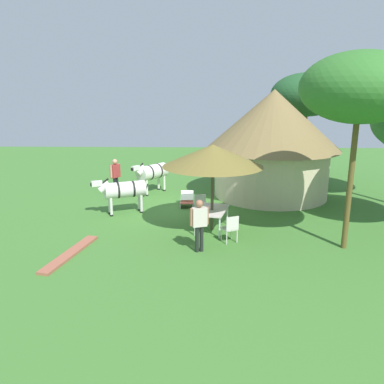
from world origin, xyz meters
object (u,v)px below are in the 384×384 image
shade_umbrella (213,156)px  patio_chair_west_end (231,227)px  acacia_tree_right_background (307,95)px  patio_dining_table (212,211)px  acacia_tree_far_lawn (360,88)px  zebra_by_umbrella (124,190)px  guest_beside_umbrella (199,221)px  standing_watcher (115,174)px  patio_chair_near_lawn (201,205)px  striped_lounge_chair (187,201)px  thatched_hut (272,140)px  zebra_nearest_camera (152,172)px

shade_umbrella → patio_chair_west_end: 2.49m
acacia_tree_right_background → patio_dining_table: bearing=-30.6°
acacia_tree_far_lawn → acacia_tree_right_background: size_ratio=1.03×
zebra_by_umbrella → guest_beside_umbrella: bearing=-163.9°
standing_watcher → acacia_tree_right_background: acacia_tree_right_background is taller
standing_watcher → shade_umbrella: bearing=76.2°
acacia_tree_right_background → patio_chair_near_lawn: bearing=-36.6°
acacia_tree_far_lawn → striped_lounge_chair: bearing=-130.5°
guest_beside_umbrella → acacia_tree_right_background: size_ratio=0.29×
thatched_hut → shade_umbrella: bearing=-30.7°
guest_beside_umbrella → zebra_nearest_camera: (-6.93, -2.30, 0.01)m
patio_chair_near_lawn → patio_chair_west_end: 2.64m
patio_dining_table → shade_umbrella: bearing=180.0°
patio_dining_table → acacia_tree_far_lawn: bearing=69.4°
patio_chair_west_end → guest_beside_umbrella: (0.75, -1.00, 0.46)m
shade_umbrella → standing_watcher: (-4.50, -4.34, -1.60)m
thatched_hut → acacia_tree_far_lawn: size_ratio=1.03×
shade_umbrella → zebra_by_umbrella: (-1.78, -3.43, -1.68)m
patio_chair_near_lawn → guest_beside_umbrella: 3.24m
patio_chair_near_lawn → thatched_hut: bearing=-150.3°
guest_beside_umbrella → zebra_by_umbrella: guest_beside_umbrella is taller
shade_umbrella → acacia_tree_far_lawn: acacia_tree_far_lawn is taller
patio_chair_near_lawn → standing_watcher: size_ratio=0.53×
thatched_hut → standing_watcher: (0.21, -7.13, -1.55)m
patio_chair_west_end → zebra_by_umbrella: zebra_by_umbrella is taller
acacia_tree_far_lawn → acacia_tree_right_background: bearing=173.6°
zebra_by_umbrella → acacia_tree_far_lawn: acacia_tree_far_lawn is taller
acacia_tree_far_lawn → shade_umbrella: bearing=-110.6°
striped_lounge_chair → acacia_tree_far_lawn: acacia_tree_far_lawn is taller
patio_dining_table → thatched_hut: bearing=149.3°
striped_lounge_chair → shade_umbrella: bearing=109.6°
patio_chair_near_lawn → acacia_tree_far_lawn: 6.80m
patio_dining_table → acacia_tree_right_background: acacia_tree_right_background is taller
striped_lounge_chair → zebra_nearest_camera: zebra_nearest_camera is taller
patio_chair_near_lawn → zebra_nearest_camera: zebra_nearest_camera is taller
patio_chair_near_lawn → zebra_by_umbrella: zebra_by_umbrella is taller
acacia_tree_far_lawn → acacia_tree_right_background: (-10.38, 1.17, -0.34)m
striped_lounge_chair → zebra_by_umbrella: size_ratio=0.39×
zebra_nearest_camera → acacia_tree_right_background: bearing=-115.9°
shade_umbrella → acacia_tree_right_background: (-8.85, 5.24, 1.85)m
patio_dining_table → zebra_nearest_camera: (-4.99, -2.73, 0.33)m
thatched_hut → acacia_tree_far_lawn: (6.24, 1.28, 2.24)m
patio_chair_near_lawn → acacia_tree_right_background: acacia_tree_right_background is taller
striped_lounge_chair → acacia_tree_right_background: 9.67m
zebra_nearest_camera → shade_umbrella: bearing=156.9°
patio_dining_table → patio_chair_near_lawn: size_ratio=1.95×
striped_lounge_chair → acacia_tree_far_lawn: (4.32, 5.06, 4.57)m
acacia_tree_right_background → shade_umbrella: bearing=-30.6°
standing_watcher → acacia_tree_right_background: (-4.35, 9.58, 3.45)m
thatched_hut → acacia_tree_far_lawn: 6.75m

